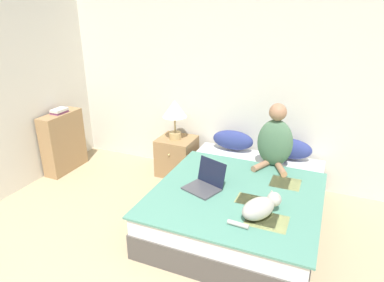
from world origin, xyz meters
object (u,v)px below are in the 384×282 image
bed (240,203)px  person_sitting (275,140)px  bookshelf (63,142)px  pillow_near (233,140)px  cat_tabby (261,207)px  nightstand (177,156)px  table_lamp (175,111)px  book_stack_top (59,111)px  pillow_far (290,149)px  laptop_open (205,183)px

bed → person_sitting: (0.21, 0.58, 0.54)m
bookshelf → person_sitting: bearing=6.5°
pillow_near → cat_tabby: 1.51m
nightstand → table_lamp: (-0.01, -0.02, 0.64)m
person_sitting → book_stack_top: person_sitting is taller
cat_tabby → table_lamp: size_ratio=0.82×
bed → table_lamp: 1.50m
bed → pillow_far: (0.35, 0.86, 0.35)m
bed → laptop_open: laptop_open is taller
cat_tabby → laptop_open: 0.69m
laptop_open → bookshelf: bearing=-171.4°
cat_tabby → pillow_far: bearing=31.5°
book_stack_top → cat_tabby: bearing=-14.9°
laptop_open → nightstand: bearing=149.1°
book_stack_top → pillow_far: bearing=11.3°
pillow_far → bookshelf: 3.01m
bookshelf → laptop_open: bearing=-11.9°
pillow_near → book_stack_top: size_ratio=2.42×
laptop_open → table_lamp: (-0.79, 0.96, 0.39)m
cat_tabby → laptop_open: laptop_open is taller
pillow_far → person_sitting: (-0.14, -0.28, 0.19)m
cat_tabby → nightstand: size_ratio=0.85×
bed → person_sitting: 0.82m
table_lamp → book_stack_top: (-1.48, -0.48, -0.04)m
person_sitting → cat_tabby: bearing=-85.3°
laptop_open → nightstand: 1.28m
cat_tabby → book_stack_top: size_ratio=2.01×
bed → cat_tabby: cat_tabby is taller
table_lamp → cat_tabby: bearing=-41.4°
nightstand → pillow_far: bearing=3.7°
pillow_near → cat_tabby: size_ratio=1.20×
person_sitting → cat_tabby: (0.09, -1.08, -0.21)m
pillow_far → laptop_open: bearing=-122.1°
nightstand → book_stack_top: (-1.49, -0.49, 0.60)m
nightstand → pillow_near: bearing=7.2°
nightstand → person_sitting: bearing=-7.8°
pillow_near → person_sitting: person_sitting is taller
pillow_far → bookshelf: bearing=-168.6°
cat_tabby → bookshelf: bookshelf is taller
table_lamp → bed: bearing=-33.8°
pillow_far → nightstand: (-1.46, -0.09, -0.31)m
person_sitting → laptop_open: (-0.53, -0.80, -0.25)m
bed → pillow_far: bearing=67.6°
laptop_open → book_stack_top: 2.35m
cat_tabby → nightstand: (-1.41, 1.26, -0.29)m
pillow_far → bed: bearing=-112.4°
pillow_near → bookshelf: bookshelf is taller
bed → nightstand: size_ratio=3.84×
bed → bookshelf: bearing=174.2°
cat_tabby → laptop_open: size_ratio=1.03×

